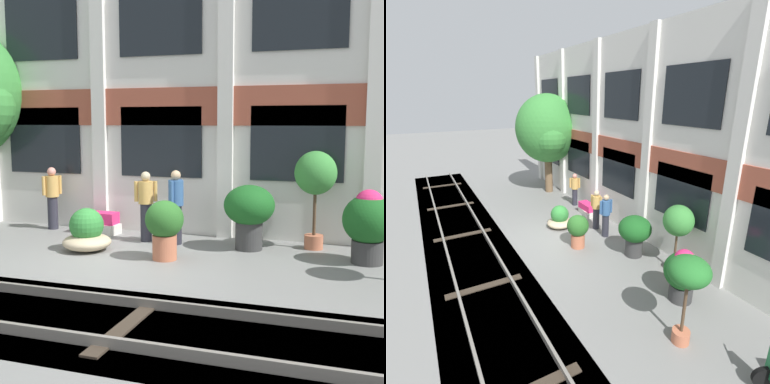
{
  "view_description": "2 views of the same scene",
  "coord_description": "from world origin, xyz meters",
  "views": [
    {
      "loc": [
        4.86,
        -9.38,
        2.75
      ],
      "look_at": [
        1.28,
        1.32,
        1.25
      ],
      "focal_mm": 50.0,
      "sensor_mm": 36.0,
      "label": 1
    },
    {
      "loc": [
        9.42,
        -4.29,
        5.15
      ],
      "look_at": [
        -1.11,
        1.53,
        1.27
      ],
      "focal_mm": 28.0,
      "sensor_mm": 36.0,
      "label": 2
    }
  ],
  "objects": [
    {
      "name": "potted_plant_ribbed_drum",
      "position": [
        1.03,
        0.35,
        0.7
      ],
      "size": [
        0.77,
        0.77,
        1.19
      ],
      "color": "#B76647",
      "rests_on": "ground"
    },
    {
      "name": "resident_by_doorway",
      "position": [
        0.78,
        1.68,
        0.9
      ],
      "size": [
        0.34,
        0.53,
        1.67
      ],
      "rotation": [
        0.0,
        0.0,
        -0.08
      ],
      "color": "#282833",
      "rests_on": "ground"
    },
    {
      "name": "apartment_facade",
      "position": [
        0.0,
        2.99,
        3.65
      ],
      "size": [
        16.75,
        0.64,
        7.31
      ],
      "color": "silver",
      "rests_on": "ground"
    },
    {
      "name": "potted_plant_square_trough",
      "position": [
        -1.45,
        2.2,
        0.25
      ],
      "size": [
        1.1,
        0.62,
        0.53
      ],
      "color": "beige",
      "rests_on": "ground"
    },
    {
      "name": "resident_watching_tracks",
      "position": [
        -2.82,
        2.3,
        0.85
      ],
      "size": [
        0.34,
        0.46,
        1.59
      ],
      "rotation": [
        0.0,
        0.0,
        -0.57
      ],
      "color": "#282833",
      "rests_on": "ground"
    },
    {
      "name": "potted_plant_glazed_jar",
      "position": [
        2.44,
        1.72,
        0.86
      ],
      "size": [
        1.1,
        1.1,
        1.4
      ],
      "color": "#333333",
      "rests_on": "ground"
    },
    {
      "name": "broadleaf_tree",
      "position": [
        -5.46,
        2.07,
        3.39
      ],
      "size": [
        3.52,
        3.35,
        5.27
      ],
      "color": "brown",
      "rests_on": "ground"
    },
    {
      "name": "potted_plant_tall_urn",
      "position": [
        3.77,
        2.21,
        1.56
      ],
      "size": [
        0.9,
        0.9,
        2.13
      ],
      "color": "#B76647",
      "rests_on": "ground"
    },
    {
      "name": "potted_plant_wide_bowl",
      "position": [
        -0.83,
        0.53,
        0.37
      ],
      "size": [
        1.04,
        1.04,
        0.92
      ],
      "color": "tan",
      "rests_on": "ground"
    },
    {
      "name": "ground_plane",
      "position": [
        0.0,
        0.0,
        0.0
      ],
      "size": [
        80.0,
        80.0,
        0.0
      ],
      "primitive_type": "plane",
      "color": "slate"
    },
    {
      "name": "resident_near_plants",
      "position": [
        0.02,
        1.74,
        0.87
      ],
      "size": [
        0.49,
        0.34,
        1.62
      ],
      "rotation": [
        0.0,
        0.0,
        -1.16
      ],
      "color": "#282833",
      "rests_on": "ground"
    },
    {
      "name": "potted_plant_terracotta_small",
      "position": [
        5.91,
        0.22,
        1.63
      ],
      "size": [
        0.88,
        0.88,
        2.09
      ],
      "color": "#B76647",
      "rests_on": "ground"
    },
    {
      "name": "rail_tracks",
      "position": [
        -0.0,
        -3.1,
        -0.13
      ],
      "size": [
        24.39,
        2.8,
        0.43
      ],
      "color": "#4C473F",
      "rests_on": "ground"
    },
    {
      "name": "potted_plant_stone_basin",
      "position": [
        4.88,
        1.31,
        0.82
      ],
      "size": [
        0.99,
        0.99,
        1.45
      ],
      "color": "#333333",
      "rests_on": "ground"
    }
  ]
}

